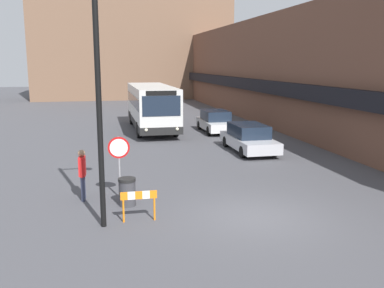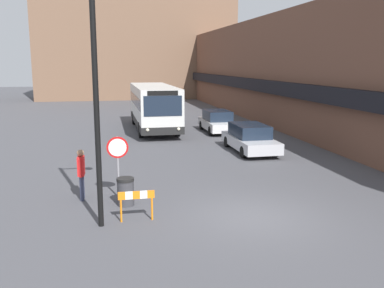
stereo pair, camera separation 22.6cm
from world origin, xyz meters
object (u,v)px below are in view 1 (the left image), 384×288
city_bus (151,106)px  construction_barricade (139,200)px  stop_sign (119,154)px  parked_car_middle (216,121)px  trash_bin (127,192)px  pedestrian (82,170)px  parked_car_front (249,138)px  street_lamp (107,73)px

city_bus → construction_barricade: (-2.56, -17.93, -1.05)m
construction_barricade → stop_sign: bearing=100.7°
city_bus → parked_car_middle: 4.73m
parked_car_middle → construction_barricade: bearing=-113.0°
trash_bin → stop_sign: bearing=103.4°
pedestrian → construction_barricade: 3.05m
parked_car_front → stop_sign: 10.02m
parked_car_front → stop_sign: size_ratio=2.16×
city_bus → parked_car_front: (4.23, -8.67, -0.98)m
stop_sign → trash_bin: stop_sign is taller
parked_car_front → parked_car_middle: size_ratio=1.10×
trash_bin → street_lamp: bearing=-107.7°
pedestrian → parked_car_middle: bearing=-29.4°
city_bus → parked_car_middle: size_ratio=2.35×
stop_sign → trash_bin: size_ratio=2.34×
parked_car_front → street_lamp: size_ratio=0.66×
stop_sign → parked_car_middle: bearing=62.0°
city_bus → parked_car_front: bearing=-64.0°
parked_car_middle → street_lamp: size_ratio=0.60×
parked_car_front → trash_bin: 10.45m
city_bus → trash_bin: (-2.81, -16.38, -1.23)m
street_lamp → parked_car_middle: bearing=64.9°
stop_sign → street_lamp: bearing=-97.8°
street_lamp → city_bus: bearing=79.5°
parked_car_front → parked_car_middle: (-0.00, 6.79, 0.01)m
parked_car_front → pedestrian: 10.89m
parked_car_front → parked_car_middle: bearing=90.0°
construction_barricade → trash_bin: bearing=99.3°
parked_car_front → pedestrian: pedestrian is taller
parked_car_middle → city_bus: bearing=156.0°
city_bus → stop_sign: city_bus is taller
parked_car_middle → street_lamp: (-7.60, -16.24, 3.71)m
city_bus → street_lamp: bearing=-100.5°
trash_bin → parked_car_middle: bearing=64.1°
pedestrian → city_bus: bearing=-12.8°
parked_car_front → pedestrian: size_ratio=2.67×
parked_car_middle → pedestrian: 16.02m
parked_car_middle → construction_barricade: (-6.80, -16.04, -0.08)m
street_lamp → construction_barricade: 3.87m
construction_barricade → street_lamp: bearing=-166.6°
stop_sign → construction_barricade: bearing=-79.3°
street_lamp → construction_barricade: (0.81, 0.19, -3.78)m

